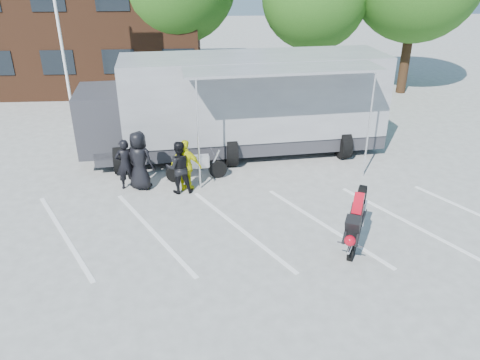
{
  "coord_description": "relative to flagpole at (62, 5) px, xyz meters",
  "views": [
    {
      "loc": [
        -0.55,
        -10.11,
        6.9
      ],
      "look_at": [
        0.24,
        1.39,
        1.3
      ],
      "focal_mm": 35.0,
      "sensor_mm": 36.0,
      "label": 1
    }
  ],
  "objects": [
    {
      "name": "transporter_truck",
      "position": [
        6.86,
        -3.54,
        -5.05
      ],
      "size": [
        12.04,
        6.68,
        3.67
      ],
      "primitive_type": null,
      "rotation": [
        0.0,
        0.0,
        0.1
      ],
      "color": "#94979C",
      "rests_on": "ground"
    },
    {
      "name": "flagpole",
      "position": [
        0.0,
        0.0,
        0.0
      ],
      "size": [
        1.61,
        0.12,
        8.0
      ],
      "color": "white",
      "rests_on": "ground"
    },
    {
      "name": "office_building",
      "position": [
        -3.76,
        8.0,
        -1.55
      ],
      "size": [
        18.0,
        8.0,
        7.0
      ],
      "primitive_type": "cube",
      "color": "#4C2918",
      "rests_on": "ground"
    },
    {
      "name": "spectator_leather_b",
      "position": [
        2.97,
        -6.25,
        -4.22
      ],
      "size": [
        0.7,
        0.57,
        1.68
      ],
      "primitive_type": "imported",
      "rotation": [
        0.0,
        0.0,
        3.45
      ],
      "color": "black",
      "rests_on": "ground"
    },
    {
      "name": "spectator_hivis",
      "position": [
        4.93,
        -6.56,
        -4.19
      ],
      "size": [
        1.09,
        0.72,
        1.72
      ],
      "primitive_type": "imported",
      "rotation": [
        0.0,
        0.0,
        2.82
      ],
      "color": "#E0E20B",
      "rests_on": "ground"
    },
    {
      "name": "ground",
      "position": [
        6.24,
        -10.0,
        -5.05
      ],
      "size": [
        100.0,
        100.0,
        0.0
      ],
      "primitive_type": "plane",
      "color": "#ABABA6",
      "rests_on": "ground"
    },
    {
      "name": "spectator_leather_a",
      "position": [
        3.44,
        -6.3,
        -4.08
      ],
      "size": [
        1.11,
        0.94,
        1.94
      ],
      "primitive_type": "imported",
      "rotation": [
        0.0,
        0.0,
        2.74
      ],
      "color": "black",
      "rests_on": "ground"
    },
    {
      "name": "parked_motorcycle",
      "position": [
        5.22,
        -5.79,
        -5.05
      ],
      "size": [
        2.19,
        1.01,
        1.1
      ],
      "primitive_type": null,
      "rotation": [
        0.0,
        0.0,
        1.72
      ],
      "color": "silver",
      "rests_on": "ground"
    },
    {
      "name": "stunt_bike_rider",
      "position": [
        9.41,
        -10.07,
        -5.05
      ],
      "size": [
        1.42,
        1.8,
        1.92
      ],
      "primitive_type": null,
      "rotation": [
        0.0,
        0.0,
        -0.47
      ],
      "color": "black",
      "rests_on": "ground"
    },
    {
      "name": "parking_bay_lines",
      "position": [
        6.24,
        -9.0,
        -5.05
      ],
      "size": [
        18.09,
        13.33,
        0.01
      ],
      "primitive_type": "cube",
      "rotation": [
        0.0,
        0.0,
        0.52
      ],
      "color": "white",
      "rests_on": "ground"
    },
    {
      "name": "spectator_leather_c",
      "position": [
        4.7,
        -6.66,
        -4.19
      ],
      "size": [
        0.9,
        0.74,
        1.72
      ],
      "primitive_type": "imported",
      "rotation": [
        0.0,
        0.0,
        3.25
      ],
      "color": "black",
      "rests_on": "ground"
    }
  ]
}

